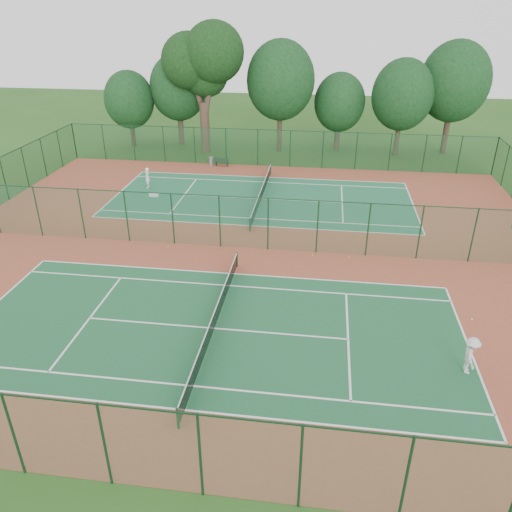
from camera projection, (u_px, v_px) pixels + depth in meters
The scene contains 19 objects.
ground at pixel (244, 248), 32.14m from camera, with size 120.00×120.00×0.00m, color #244E18.
red_pad at pixel (244, 248), 32.14m from camera, with size 40.00×36.00×0.01m, color brown.
court_near at pixel (215, 328), 24.20m from camera, with size 23.77×10.97×0.01m, color #1B5731.
court_far at pixel (262, 199), 40.07m from camera, with size 23.77×10.97×0.01m, color #1F6440.
fence_north at pixel (274, 148), 47.21m from camera, with size 40.00×0.09×3.50m.
fence_south at pixel (152, 450), 15.47m from camera, with size 40.00×0.09×3.50m.
fence_divider at pixel (244, 223), 31.34m from camera, with size 40.00×0.09×3.50m.
tennis_net_near at pixel (214, 319), 23.96m from camera, with size 0.10×12.90×0.97m.
tennis_net_far at pixel (262, 192), 39.83m from camera, with size 0.10×12.90×0.97m.
player_near at pixel (471, 355), 20.98m from camera, with size 1.12×0.65×1.74m, color silver.
player_far at pixel (147, 178), 42.08m from camera, with size 0.63×0.41×1.73m, color white.
trash_bin at pixel (211, 161), 48.06m from camera, with size 0.44×0.44×0.80m, color gray.
bench at pixel (222, 162), 47.75m from camera, with size 1.39×0.48×0.84m.
kit_bag at pixel (154, 195), 40.47m from camera, with size 0.76×0.28×0.28m, color white.
stray_ball_a at pixel (349, 257), 30.87m from camera, with size 0.07×0.07×0.07m, color yellow.
stray_ball_b at pixel (313, 255), 31.11m from camera, with size 0.08×0.08×0.08m, color yellow.
stray_ball_c at pixel (168, 247), 32.20m from camera, with size 0.07×0.07×0.07m, color gold.
big_tree at pixel (203, 61), 48.55m from camera, with size 8.28×6.06×12.71m.
evergreen_row at pixel (284, 149), 53.46m from camera, with size 39.00×5.00×12.00m, color black, non-canonical shape.
Camera 1 is at (4.72, -28.47, 14.19)m, focal length 35.00 mm.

